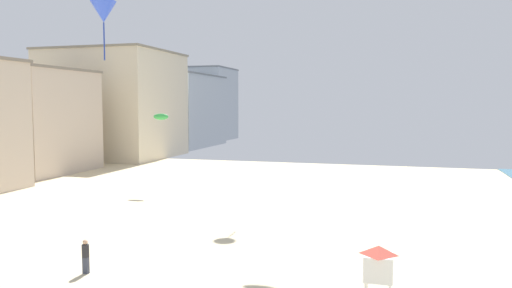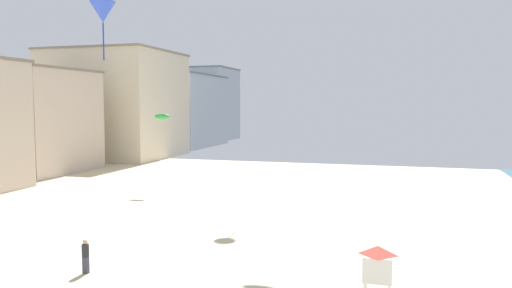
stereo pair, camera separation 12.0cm
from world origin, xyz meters
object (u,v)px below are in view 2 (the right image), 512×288
lifeguard_stand (378,264)px  kite_flyer (85,254)px  kite_green_parafoil (162,117)px  kite_blue_delta (103,12)px

lifeguard_stand → kite_flyer: bearing=171.7°
kite_green_parafoil → kite_blue_delta: (10.18, -24.50, 4.60)m
kite_green_parafoil → kite_flyer: bearing=-72.1°
kite_flyer → kite_green_parafoil: size_ratio=1.09×
kite_blue_delta → kite_flyer: bearing=137.1°
kite_green_parafoil → kite_blue_delta: size_ratio=0.68×
kite_flyer → kite_blue_delta: kite_blue_delta is taller
kite_green_parafoil → kite_blue_delta: kite_blue_delta is taller
lifeguard_stand → kite_green_parafoil: (-20.34, 21.87, 5.02)m
kite_flyer → kite_green_parafoil: kite_green_parafoil is taller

